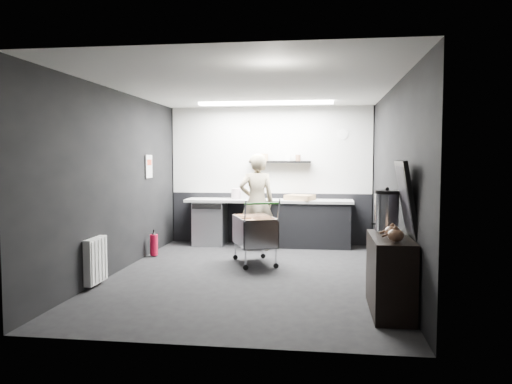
# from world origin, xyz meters

# --- Properties ---
(floor) EXTENTS (5.50, 5.50, 0.00)m
(floor) POSITION_xyz_m (0.00, 0.00, 0.00)
(floor) COLOR black
(floor) RESTS_ON ground
(ceiling) EXTENTS (5.50, 5.50, 0.00)m
(ceiling) POSITION_xyz_m (0.00, 0.00, 2.70)
(ceiling) COLOR silver
(ceiling) RESTS_ON wall_back
(wall_back) EXTENTS (5.50, 0.00, 5.50)m
(wall_back) POSITION_xyz_m (0.00, 2.75, 1.35)
(wall_back) COLOR black
(wall_back) RESTS_ON floor
(wall_front) EXTENTS (5.50, 0.00, 5.50)m
(wall_front) POSITION_xyz_m (0.00, -2.75, 1.35)
(wall_front) COLOR black
(wall_front) RESTS_ON floor
(wall_left) EXTENTS (0.00, 5.50, 5.50)m
(wall_left) POSITION_xyz_m (-2.00, 0.00, 1.35)
(wall_left) COLOR black
(wall_left) RESTS_ON floor
(wall_right) EXTENTS (0.00, 5.50, 5.50)m
(wall_right) POSITION_xyz_m (2.00, 0.00, 1.35)
(wall_right) COLOR black
(wall_right) RESTS_ON floor
(kitchen_wall_panel) EXTENTS (3.95, 0.02, 1.70)m
(kitchen_wall_panel) POSITION_xyz_m (0.00, 2.73, 1.85)
(kitchen_wall_panel) COLOR beige
(kitchen_wall_panel) RESTS_ON wall_back
(dado_panel) EXTENTS (3.95, 0.02, 1.00)m
(dado_panel) POSITION_xyz_m (0.00, 2.73, 0.50)
(dado_panel) COLOR black
(dado_panel) RESTS_ON wall_back
(floating_shelf) EXTENTS (1.20, 0.22, 0.04)m
(floating_shelf) POSITION_xyz_m (0.20, 2.62, 1.62)
(floating_shelf) COLOR black
(floating_shelf) RESTS_ON wall_back
(wall_clock) EXTENTS (0.20, 0.03, 0.20)m
(wall_clock) POSITION_xyz_m (1.40, 2.72, 2.15)
(wall_clock) COLOR white
(wall_clock) RESTS_ON wall_back
(poster) EXTENTS (0.02, 0.30, 0.40)m
(poster) POSITION_xyz_m (-1.98, 1.30, 1.55)
(poster) COLOR silver
(poster) RESTS_ON wall_left
(poster_red_band) EXTENTS (0.02, 0.22, 0.10)m
(poster_red_band) POSITION_xyz_m (-1.98, 1.30, 1.62)
(poster_red_band) COLOR red
(poster_red_band) RESTS_ON poster
(radiator) EXTENTS (0.10, 0.50, 0.60)m
(radiator) POSITION_xyz_m (-1.94, -0.90, 0.35)
(radiator) COLOR white
(radiator) RESTS_ON wall_left
(ceiling_strip) EXTENTS (2.40, 0.20, 0.04)m
(ceiling_strip) POSITION_xyz_m (0.00, 1.85, 2.67)
(ceiling_strip) COLOR white
(ceiling_strip) RESTS_ON ceiling
(prep_counter) EXTENTS (3.20, 0.61, 0.90)m
(prep_counter) POSITION_xyz_m (0.14, 2.42, 0.46)
(prep_counter) COLOR black
(prep_counter) RESTS_ON floor
(person) EXTENTS (0.74, 0.59, 1.78)m
(person) POSITION_xyz_m (-0.17, 1.97, 0.89)
(person) COLOR #BAB193
(person) RESTS_ON floor
(shopping_cart) EXTENTS (0.88, 1.13, 1.03)m
(shopping_cart) POSITION_xyz_m (-0.05, 0.77, 0.49)
(shopping_cart) COLOR silver
(shopping_cart) RESTS_ON floor
(sideboard) EXTENTS (0.48, 1.12, 1.68)m
(sideboard) POSITION_xyz_m (1.78, -1.47, 0.54)
(sideboard) COLOR black
(sideboard) RESTS_ON floor
(fire_extinguisher) EXTENTS (0.13, 0.13, 0.44)m
(fire_extinguisher) POSITION_xyz_m (-1.85, 1.13, 0.22)
(fire_extinguisher) COLOR #BA0C2B
(fire_extinguisher) RESTS_ON floor
(cardboard_box) EXTENTS (0.60, 0.54, 0.10)m
(cardboard_box) POSITION_xyz_m (0.60, 2.37, 0.95)
(cardboard_box) COLOR #A78459
(cardboard_box) RESTS_ON prep_counter
(pink_tub) EXTENTS (0.21, 0.21, 0.21)m
(pink_tub) POSITION_xyz_m (-0.62, 2.42, 1.00)
(pink_tub) COLOR beige
(pink_tub) RESTS_ON prep_counter
(white_container) EXTENTS (0.19, 0.15, 0.17)m
(white_container) POSITION_xyz_m (-0.43, 2.37, 0.98)
(white_container) COLOR white
(white_container) RESTS_ON prep_counter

